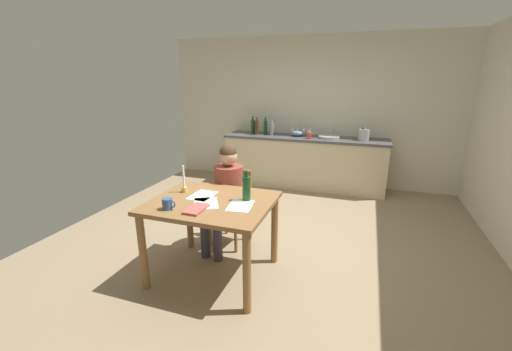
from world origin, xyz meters
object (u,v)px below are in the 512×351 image
object	(u,v)px
wine_bottle_on_table	(247,188)
wine_glass_back_right	(293,129)
wine_glass_near_sink	(310,130)
coffee_mug	(168,204)
chair_at_table	(233,203)
dining_table	(212,213)
bottle_oil	(253,126)
teacup_on_counter	(309,135)
bottle_sauce	(272,129)
person_seated	(226,191)
stovetop_kettle	(364,134)
mixing_bowl	(298,133)
book_magazine	(196,209)
candlestick	(184,185)
wine_glass_back_left	(298,129)
bottle_wine_red	(265,127)
wine_glass_by_kettle	(303,129)
bottle_vinegar	(257,127)
sink_unit	(329,137)

from	to	relation	value
wine_bottle_on_table	wine_glass_back_right	distance (m)	3.07
wine_glass_back_right	wine_glass_near_sink	bearing A→B (deg)	0.00
coffee_mug	chair_at_table	bearing A→B (deg)	80.00
dining_table	bottle_oil	world-z (taller)	bottle_oil
teacup_on_counter	dining_table	bearing A→B (deg)	-98.06
wine_bottle_on_table	bottle_sauce	bearing A→B (deg)	101.74
person_seated	teacup_on_counter	bearing A→B (deg)	77.41
stovetop_kettle	teacup_on_counter	distance (m)	0.88
person_seated	mixing_bowl	size ratio (longest dim) A/B	4.99
book_magazine	wine_glass_near_sink	bearing A→B (deg)	84.07
bottle_sauce	mixing_bowl	xyz separation A→B (m)	(0.46, 0.05, -0.06)
candlestick	wine_glass_back_left	distance (m)	3.09
stovetop_kettle	wine_glass_near_sink	bearing A→B (deg)	170.71
coffee_mug	bottle_sauce	size ratio (longest dim) A/B	0.49
bottle_wine_red	wine_glass_by_kettle	xyz separation A→B (m)	(0.68, 0.09, -0.02)
bottle_vinegar	book_magazine	bearing A→B (deg)	-80.43
bottle_oil	wine_glass_near_sink	xyz separation A→B (m)	(1.03, 0.12, -0.03)
mixing_bowl	wine_glass_near_sink	distance (m)	0.23
chair_at_table	person_seated	size ratio (longest dim) A/B	0.72
bottle_oil	teacup_on_counter	distance (m)	1.09
wine_bottle_on_table	teacup_on_counter	size ratio (longest dim) A/B	2.57
dining_table	chair_at_table	bearing A→B (deg)	97.23
bottle_oil	bottle_vinegar	size ratio (longest dim) A/B	1.03
person_seated	bottle_sauce	size ratio (longest dim) A/B	4.62
mixing_bowl	wine_glass_back_right	xyz separation A→B (m)	(-0.12, 0.11, 0.05)
wine_glass_back_right	chair_at_table	bearing A→B (deg)	-93.23
dining_table	chair_at_table	size ratio (longest dim) A/B	1.30
chair_at_table	bottle_wine_red	distance (m)	2.46
sink_unit	wine_glass_by_kettle	xyz separation A→B (m)	(-0.47, 0.15, 0.09)
person_seated	bottle_vinegar	distance (m)	2.50
chair_at_table	bottle_oil	bearing A→B (deg)	103.83
person_seated	wine_bottle_on_table	xyz separation A→B (m)	(0.42, -0.45, 0.23)
wine_glass_back_right	teacup_on_counter	bearing A→B (deg)	-39.91
bottle_vinegar	bottle_sauce	bearing A→B (deg)	5.10
mixing_bowl	wine_glass_by_kettle	size ratio (longest dim) A/B	1.55
sink_unit	wine_glass_back_right	xyz separation A→B (m)	(-0.67, 0.15, 0.09)
coffee_mug	candlestick	bearing A→B (deg)	102.35
dining_table	wine_glass_near_sink	xyz separation A→B (m)	(0.36, 3.18, 0.34)
sink_unit	wine_glass_near_sink	size ratio (longest dim) A/B	2.34
coffee_mug	bottle_oil	xyz separation A→B (m)	(-0.40, 3.36, 0.20)
book_magazine	bottle_vinegar	world-z (taller)	bottle_vinegar
chair_at_table	bottle_vinegar	xyz separation A→B (m)	(-0.48, 2.29, 0.55)
mixing_bowl	teacup_on_counter	distance (m)	0.31
teacup_on_counter	wine_glass_by_kettle	bearing A→B (deg)	118.09
wine_bottle_on_table	candlestick	bearing A→B (deg)	179.02
dining_table	wine_glass_by_kettle	xyz separation A→B (m)	(0.25, 3.18, 0.34)
person_seated	wine_glass_back_left	bearing A→B (deg)	84.50
book_magazine	wine_glass_back_right	world-z (taller)	wine_glass_back_right
person_seated	wine_glass_near_sink	xyz separation A→B (m)	(0.47, 2.61, 0.33)
book_magazine	teacup_on_counter	distance (m)	3.16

